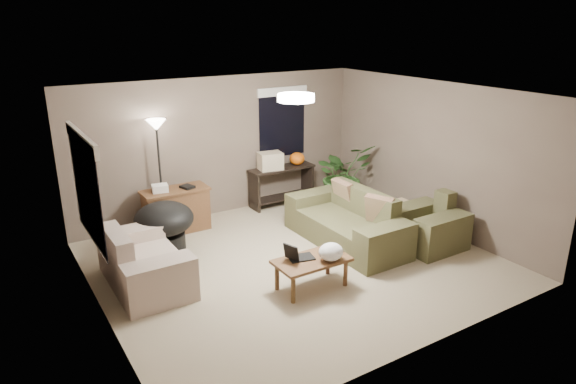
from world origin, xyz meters
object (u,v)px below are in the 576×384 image
papasan_chair (164,224)px  cat_scratching_post (400,216)px  floor_lamp (157,139)px  armchair (427,228)px  houseplant (342,181)px  desk (176,210)px  coffee_table (312,263)px  loveseat (143,265)px  console_table (282,183)px  main_sofa (348,225)px

papasan_chair → cat_scratching_post: 3.96m
papasan_chair → floor_lamp: 1.45m
armchair → houseplant: size_ratio=0.83×
armchair → desk: armchair is taller
desk → floor_lamp: size_ratio=0.58×
cat_scratching_post → coffee_table: bearing=-160.0°
coffee_table → houseplant: 3.35m
loveseat → coffee_table: size_ratio=1.60×
desk → floor_lamp: (-0.17, 0.17, 1.22)m
armchair → console_table: (-0.97, 2.85, 0.14)m
houseplant → cat_scratching_post: 1.50m
coffee_table → houseplant: houseplant is taller
armchair → houseplant: 2.24m
armchair → floor_lamp: (-3.33, 2.84, 1.30)m
desk → houseplant: (3.19, -0.44, 0.09)m
loveseat → console_table: (3.25, 1.72, 0.14)m
desk → houseplant: houseplant is taller
coffee_table → cat_scratching_post: cat_scratching_post is taller
loveseat → desk: size_ratio=1.45×
console_table → papasan_chair: 2.78m
loveseat → armchair: 4.37m
floor_lamp → desk: bearing=-45.6°
coffee_table → floor_lamp: 3.39m
desk → cat_scratching_post: 3.83m
main_sofa → loveseat: size_ratio=1.38×
desk → floor_lamp: 1.24m
coffee_table → papasan_chair: papasan_chair is taller
floor_lamp → cat_scratching_post: size_ratio=3.82×
houseplant → armchair: bearing=-90.7°
desk → cat_scratching_post: desk is taller
console_table → desk: bearing=-175.4°
armchair → loveseat: bearing=165.1°
papasan_chair → coffee_table: bearing=-59.0°
coffee_table → papasan_chair: (-1.27, 2.12, 0.11)m
houseplant → cat_scratching_post: houseplant is taller
console_table → houseplant: bearing=-31.6°
armchair → desk: size_ratio=0.91×
loveseat → armchair: (4.22, -1.13, 0.00)m
papasan_chair → houseplant: houseplant is taller
papasan_chair → cat_scratching_post: bearing=-17.9°
loveseat → console_table: size_ratio=1.23×
main_sofa → armchair: (0.99, -0.77, 0.00)m
coffee_table → desk: (-0.83, 2.81, 0.02)m
loveseat → cat_scratching_post: loveseat is taller
console_table → cat_scratching_post: size_ratio=2.60×
floor_lamp → main_sofa: bearing=-41.5°
houseplant → cat_scratching_post: size_ratio=2.40×
main_sofa → papasan_chair: main_sofa is taller
main_sofa → armchair: bearing=-37.9°
loveseat → coffee_table: (1.89, -1.27, 0.06)m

